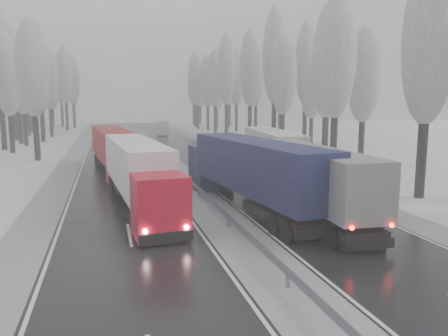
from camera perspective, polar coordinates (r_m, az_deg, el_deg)
name	(u,v)px	position (r m, az deg, el deg)	size (l,w,h in m)	color
carriageway_right	(231,172)	(42.08, 0.88, -0.50)	(7.50, 200.00, 0.03)	black
carriageway_left	(119,177)	(40.52, -13.56, -1.10)	(7.50, 200.00, 0.03)	black
median_slush	(177,174)	(40.97, -6.20, -0.79)	(3.00, 200.00, 0.04)	#A4A6AC
shoulder_right	(279,170)	(43.69, 7.13, -0.22)	(2.40, 200.00, 0.04)	#A4A6AC
shoulder_left	(61,179)	(40.71, -20.53, -1.36)	(2.40, 200.00, 0.04)	#A4A6AC
median_guardrail	(177,168)	(40.87, -6.21, 0.00)	(0.12, 200.00, 0.76)	slate
tree_16	(429,42)	(33.48, 25.25, 14.63)	(3.60, 3.60, 16.53)	black
tree_18	(337,58)	(42.55, 14.51, 13.77)	(3.60, 3.60, 16.58)	black
tree_19	(364,75)	(48.70, 17.86, 11.44)	(3.60, 3.60, 14.57)	black
tree_20	(327,71)	(51.24, 13.30, 12.28)	(3.60, 3.60, 15.71)	black
tree_21	(328,57)	(55.95, 13.44, 13.86)	(3.60, 3.60, 18.62)	black
tree_22	(283,75)	(60.29, 7.76, 11.95)	(3.60, 3.60, 15.86)	black
tree_23	(312,87)	(66.47, 11.46, 10.28)	(3.60, 3.60, 13.55)	black
tree_24	(275,57)	(65.86, 6.66, 14.26)	(3.60, 3.60, 20.49)	black
tree_25	(306,64)	(72.20, 10.69, 13.14)	(3.60, 3.60, 19.44)	black
tree_26	(250,69)	(75.25, 3.45, 12.77)	(3.60, 3.60, 18.78)	black
tree_27	(281,76)	(81.44, 7.42, 11.88)	(3.60, 3.60, 17.62)	black
tree_28	(226,70)	(85.14, 0.32, 12.67)	(3.60, 3.60, 19.62)	black
tree_29	(256,77)	(91.08, 4.21, 11.78)	(3.60, 3.60, 18.11)	black
tree_30	(215,79)	(94.54, -1.15, 11.59)	(3.60, 3.60, 17.86)	black
tree_31	(237,78)	(99.98, 1.65, 11.70)	(3.60, 3.60, 18.58)	black
tree_32	(208,82)	(101.84, -2.14, 11.19)	(3.60, 3.60, 17.33)	black
tree_33	(217,91)	(106.40, -0.96, 10.05)	(3.60, 3.60, 14.33)	black
tree_34	(198,82)	(108.59, -3.47, 11.13)	(3.60, 3.60, 17.63)	black
tree_35	(229,82)	(114.68, 0.72, 11.21)	(3.60, 3.60, 18.25)	black
tree_36	(195,77)	(118.57, -3.83, 11.72)	(3.60, 3.60, 20.23)	black
tree_37	(217,88)	(123.90, -0.96, 10.47)	(3.60, 3.60, 16.37)	black
tree_38	(194,84)	(129.18, -4.00, 10.83)	(3.60, 3.60, 17.97)	black
tree_39	(200,89)	(133.63, -3.13, 10.28)	(3.60, 3.60, 16.19)	black
tree_62	(32,69)	(54.36, -23.78, 11.79)	(3.60, 3.60, 16.04)	black
tree_64	(7,76)	(63.90, -26.44, 10.69)	(3.60, 3.60, 15.42)	black
tree_66	(22,81)	(73.35, -24.88, 10.33)	(3.60, 3.60, 15.23)	black
tree_67	(17,74)	(77.58, -25.46, 11.04)	(3.60, 3.60, 17.09)	black
tree_68	(39,77)	(79.84, -22.97, 10.90)	(3.60, 3.60, 16.65)	black
tree_69	(12,68)	(84.64, -25.98, 11.71)	(3.60, 3.60, 19.35)	black
tree_70	(49,78)	(89.82, -21.94, 10.82)	(3.60, 3.60, 17.09)	black
tree_71	(24,71)	(94.51, -24.63, 11.50)	(3.60, 3.60, 19.61)	black
tree_72	(41,87)	(99.35, -22.78, 9.77)	(3.60, 3.60, 15.11)	black
tree_73	(29,81)	(103.76, -24.13, 10.37)	(3.60, 3.60, 17.22)	black
tree_74	(65,76)	(109.80, -20.09, 11.28)	(3.60, 3.60, 19.68)	black
tree_75	(25,79)	(114.82, -24.51, 10.55)	(3.60, 3.60, 18.60)	black
tree_76	(72,81)	(119.04, -19.18, 10.74)	(3.60, 3.60, 18.55)	black
tree_77	(51,92)	(123.43, -21.62, 9.27)	(3.60, 3.60, 14.32)	black
tree_78	(60,79)	(125.91, -20.61, 10.82)	(3.60, 3.60, 19.55)	black
tree_79	(51,86)	(130.10, -21.64, 9.98)	(3.60, 3.60, 17.07)	black
truck_grey_tarp	(303,174)	(26.61, 10.24, -0.80)	(3.19, 16.22, 4.14)	#515156
truck_blue_box	(248,169)	(27.34, 3.18, -0.07)	(4.87, 17.36, 4.41)	#1D2049
truck_cream_box	(269,149)	(40.23, 5.94, 2.50)	(4.58, 16.36, 4.16)	#B0AB9C
box_truck_distant	(162,128)	(89.60, -8.04, 5.25)	(3.22, 7.99, 2.90)	silver
truck_red_white	(138,170)	(28.00, -11.14, -0.28)	(3.91, 16.51, 4.20)	red
truck_red_red	(113,148)	(42.71, -14.33, 2.59)	(4.14, 16.15, 4.11)	red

